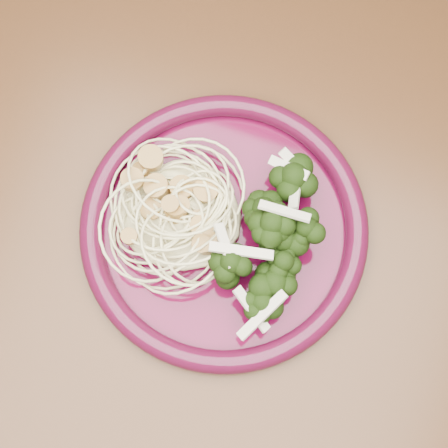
% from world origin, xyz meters
% --- Properties ---
extents(dining_table, '(1.20, 0.80, 0.75)m').
position_xyz_m(dining_table, '(0.00, 0.00, 0.65)').
color(dining_table, '#472814').
rests_on(dining_table, ground).
extents(dinner_plate, '(0.30, 0.30, 0.02)m').
position_xyz_m(dinner_plate, '(0.01, -0.03, 0.76)').
color(dinner_plate, '#440620').
rests_on(dinner_plate, dining_table).
extents(spaghetti_pile, '(0.13, 0.12, 0.03)m').
position_xyz_m(spaghetti_pile, '(-0.04, -0.04, 0.77)').
color(spaghetti_pile, beige).
rests_on(spaghetti_pile, dinner_plate).
extents(scallop_cluster, '(0.12, 0.12, 0.04)m').
position_xyz_m(scallop_cluster, '(-0.04, -0.04, 0.80)').
color(scallop_cluster, '#A27937').
rests_on(scallop_cluster, spaghetti_pile).
extents(broccoli_pile, '(0.10, 0.16, 0.05)m').
position_xyz_m(broccoli_pile, '(0.06, -0.03, 0.78)').
color(broccoli_pile, black).
rests_on(broccoli_pile, dinner_plate).
extents(onion_garnish, '(0.07, 0.10, 0.05)m').
position_xyz_m(onion_garnish, '(0.06, -0.03, 0.81)').
color(onion_garnish, beige).
rests_on(onion_garnish, broccoli_pile).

